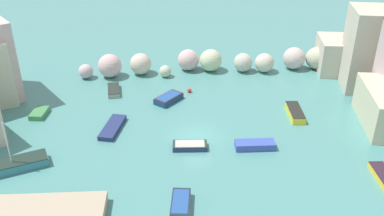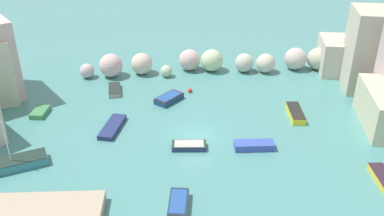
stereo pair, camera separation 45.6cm
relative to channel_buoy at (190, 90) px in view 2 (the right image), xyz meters
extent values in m
plane|color=teal|center=(-0.32, -9.19, -0.23)|extent=(160.00, 160.00, 0.00)
cube|color=#C0B59F|center=(20.16, -0.76, 4.22)|extent=(6.91, 6.54, 8.90)
cube|color=beige|center=(19.38, 3.87, 1.80)|extent=(7.43, 6.41, 4.07)
sphere|color=beige|center=(-11.71, 5.15, 0.62)|extent=(1.70, 1.70, 1.70)
sphere|color=beige|center=(-8.88, 5.26, 1.15)|extent=(2.77, 2.77, 2.77)
sphere|color=beige|center=(-5.27, 5.67, 1.05)|extent=(2.56, 2.56, 2.56)
sphere|color=beige|center=(-2.40, 4.50, 0.47)|extent=(1.41, 1.41, 1.41)
sphere|color=beige|center=(0.52, 6.30, 1.06)|extent=(2.58, 2.58, 2.58)
sphere|color=beige|center=(3.21, 5.77, 1.11)|extent=(2.68, 2.68, 2.68)
sphere|color=beige|center=(7.09, 5.15, 0.91)|extent=(2.27, 2.27, 2.27)
sphere|color=beige|center=(9.62, 4.71, 0.92)|extent=(2.31, 2.31, 2.31)
sphere|color=beige|center=(13.48, 5.30, 1.12)|extent=(2.69, 2.69, 2.69)
sphere|color=#BBB89C|center=(16.26, 5.00, 1.13)|extent=(2.71, 2.71, 2.71)
sphere|color=red|center=(0.00, 0.00, 0.00)|extent=(0.46, 0.46, 0.46)
cube|color=#40854E|center=(-15.40, -3.56, 0.03)|extent=(1.71, 2.49, 0.51)
cube|color=teal|center=(-15.74, -12.53, 0.13)|extent=(5.81, 3.45, 0.72)
cube|color=#1C2E27|center=(-15.74, -12.53, 0.52)|extent=(5.69, 3.38, 0.06)
cylinder|color=silver|center=(-15.74, -12.53, 2.34)|extent=(0.10, 0.10, 3.70)
cube|color=yellow|center=(9.90, -6.35, 0.08)|extent=(1.64, 3.88, 0.63)
cube|color=black|center=(9.90, -6.35, 0.43)|extent=(1.61, 3.80, 0.06)
cube|color=navy|center=(-2.42, -1.90, 0.05)|extent=(3.29, 3.33, 0.56)
cube|color=#322028|center=(-2.42, -1.90, 0.37)|extent=(3.22, 3.27, 0.06)
cube|color=#234C93|center=(-2.42, -1.90, 0.38)|extent=(2.80, 2.83, 0.08)
cube|color=#3950AF|center=(4.54, -11.64, 0.09)|extent=(3.52, 1.40, 0.63)
cube|color=navy|center=(-8.00, -7.11, 0.00)|extent=(2.51, 4.54, 0.45)
cube|color=gray|center=(-2.59, -18.65, 0.06)|extent=(1.79, 3.22, 0.58)
cube|color=#1C2934|center=(-2.59, -18.65, 0.38)|extent=(1.76, 3.15, 0.06)
cube|color=#234C93|center=(-2.59, -18.65, 0.39)|extent=(1.52, 2.73, 0.08)
cube|color=yellow|center=(13.55, -17.11, 0.01)|extent=(1.49, 3.63, 0.47)
cube|color=#311F2D|center=(13.55, -17.11, 0.27)|extent=(1.46, 3.56, 0.06)
cube|color=gray|center=(-8.30, 0.90, 0.00)|extent=(1.50, 3.21, 0.46)
cube|color=#232C27|center=(-8.30, 0.90, 0.26)|extent=(1.47, 3.14, 0.06)
cube|color=navy|center=(-1.11, -11.01, -0.03)|extent=(3.12, 1.63, 0.40)
cube|color=#1E3225|center=(-1.11, -11.01, 0.20)|extent=(3.05, 1.60, 0.06)
cube|color=#ADA89E|center=(-1.11, -11.01, 0.21)|extent=(2.65, 1.38, 0.08)
camera|label=1|loc=(-4.36, -42.28, 20.73)|focal=40.14mm
camera|label=2|loc=(-3.90, -42.33, 20.73)|focal=40.14mm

